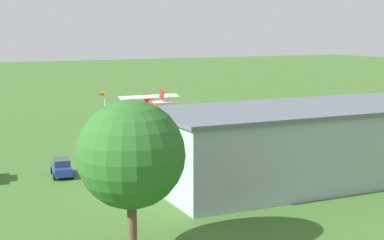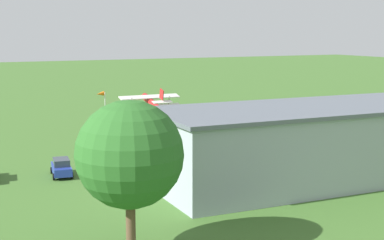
{
  "view_description": "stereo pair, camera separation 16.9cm",
  "coord_description": "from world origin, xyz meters",
  "px_view_note": "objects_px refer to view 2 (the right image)",
  "views": [
    {
      "loc": [
        33.22,
        71.81,
        13.97
      ],
      "look_at": [
        1.94,
        9.44,
        3.13
      ],
      "focal_mm": 53.67,
      "sensor_mm": 36.0,
      "label": 1
    },
    {
      "loc": [
        33.07,
        71.89,
        13.97
      ],
      "look_at": [
        1.94,
        9.44,
        3.13
      ],
      "focal_mm": 53.67,
      "sensor_mm": 36.0,
      "label": 2
    }
  ],
  "objects_px": {
    "person_walking_on_apron": "(170,144)",
    "windsock": "(101,97)",
    "hangar": "(313,143)",
    "car_blue": "(61,167)",
    "biplane": "(153,104)",
    "tree_behind_hangar_left": "(130,155)",
    "person_watching_takeoff": "(153,155)",
    "person_beside_truck": "(332,137)",
    "car_yellow": "(120,162)",
    "person_crossing_taxiway": "(360,139)"
  },
  "relations": [
    {
      "from": "car_blue",
      "to": "person_beside_truck",
      "type": "bearing_deg",
      "value": -178.34
    },
    {
      "from": "car_yellow",
      "to": "person_crossing_taxiway",
      "type": "xyz_separation_m",
      "value": [
        -30.81,
        1.21,
        -0.03
      ]
    },
    {
      "from": "hangar",
      "to": "person_watching_takeoff",
      "type": "height_order",
      "value": "hangar"
    },
    {
      "from": "car_blue",
      "to": "tree_behind_hangar_left",
      "type": "height_order",
      "value": "tree_behind_hangar_left"
    },
    {
      "from": "person_watching_takeoff",
      "to": "windsock",
      "type": "bearing_deg",
      "value": -92.38
    },
    {
      "from": "biplane",
      "to": "person_watching_takeoff",
      "type": "bearing_deg",
      "value": 67.55
    },
    {
      "from": "person_crossing_taxiway",
      "to": "windsock",
      "type": "distance_m",
      "value": 35.0
    },
    {
      "from": "car_blue",
      "to": "person_crossing_taxiway",
      "type": "distance_m",
      "value": 36.76
    },
    {
      "from": "tree_behind_hangar_left",
      "to": "person_crossing_taxiway",
      "type": "bearing_deg",
      "value": -151.72
    },
    {
      "from": "car_blue",
      "to": "person_watching_takeoff",
      "type": "distance_m",
      "value": 10.21
    },
    {
      "from": "hangar",
      "to": "person_watching_takeoff",
      "type": "distance_m",
      "value": 17.16
    },
    {
      "from": "hangar",
      "to": "car_blue",
      "type": "height_order",
      "value": "hangar"
    },
    {
      "from": "tree_behind_hangar_left",
      "to": "hangar",
      "type": "bearing_deg",
      "value": -155.95
    },
    {
      "from": "car_yellow",
      "to": "person_crossing_taxiway",
      "type": "height_order",
      "value": "person_crossing_taxiway"
    },
    {
      "from": "person_walking_on_apron",
      "to": "car_yellow",
      "type": "bearing_deg",
      "value": 36.29
    },
    {
      "from": "car_blue",
      "to": "person_watching_takeoff",
      "type": "relative_size",
      "value": 2.51
    },
    {
      "from": "biplane",
      "to": "tree_behind_hangar_left",
      "type": "relative_size",
      "value": 0.86
    },
    {
      "from": "car_blue",
      "to": "tree_behind_hangar_left",
      "type": "distance_m",
      "value": 22.35
    },
    {
      "from": "person_beside_truck",
      "to": "person_watching_takeoff",
      "type": "distance_m",
      "value": 24.19
    },
    {
      "from": "hangar",
      "to": "car_blue",
      "type": "xyz_separation_m",
      "value": [
        21.12,
        -11.81,
        -2.66
      ]
    },
    {
      "from": "hangar",
      "to": "biplane",
      "type": "xyz_separation_m",
      "value": [
        4.77,
        -27.93,
        0.8
      ]
    },
    {
      "from": "car_blue",
      "to": "windsock",
      "type": "xyz_separation_m",
      "value": [
        -11.02,
        -21.98,
        4.12
      ]
    },
    {
      "from": "person_crossing_taxiway",
      "to": "person_walking_on_apron",
      "type": "relative_size",
      "value": 0.97
    },
    {
      "from": "hangar",
      "to": "windsock",
      "type": "height_order",
      "value": "hangar"
    },
    {
      "from": "hangar",
      "to": "person_walking_on_apron",
      "type": "height_order",
      "value": "hangar"
    },
    {
      "from": "car_yellow",
      "to": "car_blue",
      "type": "height_order",
      "value": "car_blue"
    },
    {
      "from": "person_beside_truck",
      "to": "windsock",
      "type": "relative_size",
      "value": 0.31
    },
    {
      "from": "person_walking_on_apron",
      "to": "tree_behind_hangar_left",
      "type": "relative_size",
      "value": 0.17
    },
    {
      "from": "biplane",
      "to": "car_blue",
      "type": "xyz_separation_m",
      "value": [
        16.35,
        16.11,
        -3.46
      ]
    },
    {
      "from": "person_watching_takeoff",
      "to": "tree_behind_hangar_left",
      "type": "height_order",
      "value": "tree_behind_hangar_left"
    },
    {
      "from": "person_walking_on_apron",
      "to": "person_watching_takeoff",
      "type": "bearing_deg",
      "value": 49.4
    },
    {
      "from": "person_crossing_taxiway",
      "to": "car_yellow",
      "type": "bearing_deg",
      "value": -2.25
    },
    {
      "from": "biplane",
      "to": "person_watching_takeoff",
      "type": "distance_m",
      "value": 16.61
    },
    {
      "from": "person_walking_on_apron",
      "to": "windsock",
      "type": "height_order",
      "value": "windsock"
    },
    {
      "from": "person_watching_takeoff",
      "to": "tree_behind_hangar_left",
      "type": "bearing_deg",
      "value": 64.1
    },
    {
      "from": "person_beside_truck",
      "to": "person_watching_takeoff",
      "type": "height_order",
      "value": "person_beside_truck"
    },
    {
      "from": "person_watching_takeoff",
      "to": "person_crossing_taxiway",
      "type": "bearing_deg",
      "value": 174.62
    },
    {
      "from": "person_watching_takeoff",
      "to": "person_crossing_taxiway",
      "type": "xyz_separation_m",
      "value": [
        -26.58,
        2.51,
        -0.02
      ]
    },
    {
      "from": "person_crossing_taxiway",
      "to": "windsock",
      "type": "relative_size",
      "value": 0.29
    },
    {
      "from": "car_yellow",
      "to": "biplane",
      "type": "bearing_deg",
      "value": -122.6
    },
    {
      "from": "biplane",
      "to": "tree_behind_hangar_left",
      "type": "distance_m",
      "value": 41.55
    },
    {
      "from": "biplane",
      "to": "car_yellow",
      "type": "relative_size",
      "value": 1.91
    },
    {
      "from": "hangar",
      "to": "biplane",
      "type": "relative_size",
      "value": 3.73
    },
    {
      "from": "person_crossing_taxiway",
      "to": "person_walking_on_apron",
      "type": "bearing_deg",
      "value": -18.23
    },
    {
      "from": "person_walking_on_apron",
      "to": "biplane",
      "type": "bearing_deg",
      "value": -101.28
    },
    {
      "from": "car_yellow",
      "to": "car_blue",
      "type": "xyz_separation_m",
      "value": [
        5.93,
        -0.19,
        0.03
      ]
    },
    {
      "from": "person_beside_truck",
      "to": "car_blue",
      "type": "bearing_deg",
      "value": 1.66
    },
    {
      "from": "biplane",
      "to": "car_yellow",
      "type": "xyz_separation_m",
      "value": [
        10.42,
        16.3,
        -3.49
      ]
    },
    {
      "from": "biplane",
      "to": "person_crossing_taxiway",
      "type": "height_order",
      "value": "biplane"
    },
    {
      "from": "person_walking_on_apron",
      "to": "person_beside_truck",
      "type": "bearing_deg",
      "value": 166.01
    }
  ]
}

